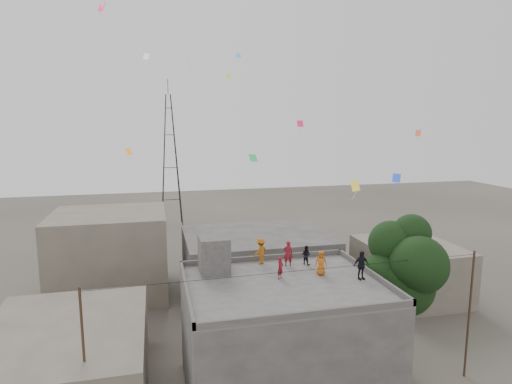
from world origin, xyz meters
TOP-DOWN VIEW (x-y plane):
  - main_building at (0.00, 0.00)m, footprint 10.00×8.00m
  - parapet at (0.00, 0.00)m, footprint 10.00×8.00m
  - stair_head_box at (-3.20, 2.60)m, footprint 1.60×1.80m
  - neighbor_west at (-11.00, 2.00)m, footprint 8.00×10.00m
  - neighbor_north at (2.00, 14.00)m, footprint 12.00×9.00m
  - neighbor_northwest at (-10.00, 16.00)m, footprint 9.00×8.00m
  - neighbor_east at (14.00, 10.00)m, footprint 7.00×8.00m
  - tree at (7.37, 0.60)m, footprint 4.90×4.60m
  - utility_line at (0.50, -1.25)m, footprint 20.12×0.62m
  - transmission_tower at (-4.00, 40.00)m, footprint 2.97×2.97m
  - person_red_adult at (1.06, 2.60)m, footprint 0.60×0.47m
  - person_orange_child at (2.36, 0.79)m, footprint 0.75×0.61m
  - person_dark_child at (2.17, 2.61)m, footprint 0.68×0.70m
  - person_dark_adult at (4.14, -0.34)m, footprint 0.94×0.48m
  - person_orange_adult at (-0.37, 3.29)m, footprint 1.14×1.00m
  - person_red_child at (0.05, 0.75)m, footprint 0.51×0.50m
  - kites at (0.39, 6.14)m, footprint 20.47×18.28m

SIDE VIEW (x-z plane):
  - neighbor_west at x=-11.00m, z-range 0.00..4.00m
  - neighbor_east at x=14.00m, z-range 0.00..4.40m
  - neighbor_north at x=2.00m, z-range 0.00..5.00m
  - main_building at x=0.00m, z-range 0.00..6.10m
  - neighbor_northwest at x=-10.00m, z-range 0.00..7.00m
  - utility_line at x=0.50m, z-range 0.13..7.53m
  - tree at x=7.37m, z-range 1.55..10.65m
  - parapet at x=0.00m, z-range 6.10..6.40m
  - person_dark_child at x=2.17m, z-range 6.10..7.23m
  - person_red_child at x=0.05m, z-range 6.10..7.28m
  - person_orange_child at x=2.36m, z-range 6.10..7.43m
  - person_red_adult at x=1.06m, z-range 6.10..7.57m
  - person_orange_adult at x=-0.37m, z-range 6.10..7.63m
  - person_dark_adult at x=4.14m, z-range 6.10..7.64m
  - stair_head_box at x=-3.20m, z-range 6.10..8.10m
  - transmission_tower at x=-4.00m, z-range -0.93..19.07m
  - kites at x=0.39m, z-range 9.21..21.67m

